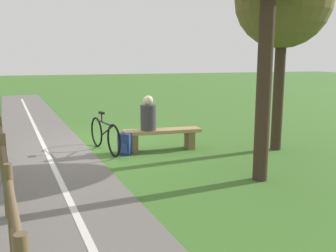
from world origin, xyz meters
TOP-DOWN VIEW (x-y plane):
  - ground_plane at (0.00, 0.00)m, footprint 80.00×80.00m
  - paved_path at (0.84, 4.00)m, footprint 5.21×36.02m
  - path_centre_line at (0.84, 4.00)m, footprint 3.04×31.87m
  - bench at (-1.37, 0.68)m, footprint 1.82×0.50m
  - person_seated at (-1.05, 0.67)m, footprint 0.38×0.38m
  - bicycle at (-0.08, 0.40)m, footprint 0.42×1.78m
  - backpack at (-0.47, 0.81)m, footprint 0.36×0.35m
  - fence_roadside at (1.72, 3.60)m, footprint 1.60×12.29m
  - tree_near_bench at (-3.92, 1.46)m, footprint 2.12×2.12m

SIDE VIEW (x-z plane):
  - ground_plane at x=0.00m, z-range 0.00..0.00m
  - paved_path at x=0.84m, z-range 0.00..0.02m
  - path_centre_line at x=0.84m, z-range 0.02..0.02m
  - backpack at x=-0.47m, z-range 0.00..0.47m
  - bench at x=-1.37m, z-range 0.09..0.58m
  - bicycle at x=-0.08m, z-range -0.07..0.83m
  - fence_roadside at x=1.72m, z-range 0.10..1.26m
  - person_seated at x=-1.05m, z-range 0.44..1.23m
  - tree_near_bench at x=-3.92m, z-range 1.13..5.57m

